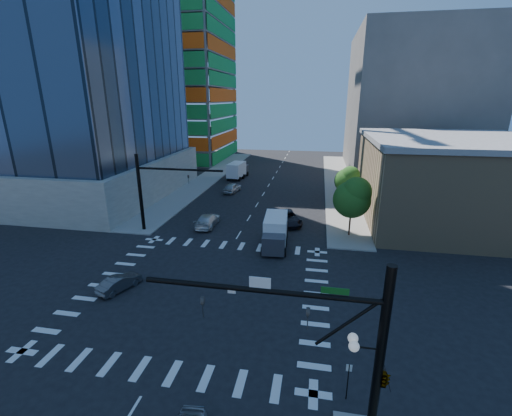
# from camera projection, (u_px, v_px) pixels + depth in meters

# --- Properties ---
(ground) EXTENTS (160.00, 160.00, 0.00)m
(ground) POSITION_uv_depth(u_px,v_px,m) (206.00, 290.00, 28.25)
(ground) COLOR black
(ground) RESTS_ON ground
(road_markings) EXTENTS (20.00, 20.00, 0.01)m
(road_markings) POSITION_uv_depth(u_px,v_px,m) (206.00, 289.00, 28.25)
(road_markings) COLOR silver
(road_markings) RESTS_ON ground
(sidewalk_ne) EXTENTS (5.00, 60.00, 0.15)m
(sidewalk_ne) POSITION_uv_depth(u_px,v_px,m) (338.00, 183.00, 63.55)
(sidewalk_ne) COLOR gray
(sidewalk_ne) RESTS_ON ground
(sidewalk_nw) EXTENTS (5.00, 60.00, 0.15)m
(sidewalk_nw) POSITION_uv_depth(u_px,v_px,m) (209.00, 177.00, 67.82)
(sidewalk_nw) COLOR gray
(sidewalk_nw) RESTS_ON ground
(construction_building) EXTENTS (25.16, 34.50, 70.60)m
(construction_building) POSITION_uv_depth(u_px,v_px,m) (174.00, 57.00, 83.38)
(construction_building) COLOR slate
(construction_building) RESTS_ON ground
(commercial_building) EXTENTS (20.50, 22.50, 10.60)m
(commercial_building) POSITION_uv_depth(u_px,v_px,m) (450.00, 180.00, 42.95)
(commercial_building) COLOR #A0845D
(commercial_building) RESTS_ON ground
(bg_building_ne) EXTENTS (24.00, 30.00, 28.00)m
(bg_building_ne) POSITION_uv_depth(u_px,v_px,m) (411.00, 104.00, 70.85)
(bg_building_ne) COLOR #5F5A56
(bg_building_ne) RESTS_ON ground
(signal_mast_se) EXTENTS (10.51, 2.48, 9.00)m
(signal_mast_se) POSITION_uv_depth(u_px,v_px,m) (357.00, 354.00, 14.14)
(signal_mast_se) COLOR black
(signal_mast_se) RESTS_ON sidewalk_se
(signal_mast_nw) EXTENTS (10.20, 0.40, 9.00)m
(signal_mast_nw) POSITION_uv_depth(u_px,v_px,m) (152.00, 186.00, 39.05)
(signal_mast_nw) COLOR black
(signal_mast_nw) RESTS_ON sidewalk_nw
(tree_south) EXTENTS (4.16, 4.16, 6.82)m
(tree_south) POSITION_uv_depth(u_px,v_px,m) (353.00, 197.00, 37.68)
(tree_south) COLOR #382316
(tree_south) RESTS_ON sidewalk_ne
(tree_north) EXTENTS (3.54, 3.52, 5.78)m
(tree_north) POSITION_uv_depth(u_px,v_px,m) (348.00, 179.00, 49.08)
(tree_north) COLOR #382316
(tree_north) RESTS_ON sidewalk_ne
(no_parking_sign) EXTENTS (0.30, 0.06, 2.20)m
(no_parking_sign) POSITION_uv_depth(u_px,v_px,m) (348.00, 378.00, 17.57)
(no_parking_sign) COLOR black
(no_parking_sign) RESTS_ON ground
(car_nb_far) EXTENTS (4.55, 6.22, 1.57)m
(car_nb_far) POSITION_uv_depth(u_px,v_px,m) (287.00, 218.00, 42.90)
(car_nb_far) COLOR black
(car_nb_far) RESTS_ON ground
(car_sb_near) EXTENTS (2.21, 5.26, 1.52)m
(car_sb_near) POSITION_uv_depth(u_px,v_px,m) (208.00, 220.00, 42.08)
(car_sb_near) COLOR silver
(car_sb_near) RESTS_ON ground
(car_sb_mid) EXTENTS (2.48, 4.87, 1.59)m
(car_sb_mid) POSITION_uv_depth(u_px,v_px,m) (232.00, 188.00, 57.25)
(car_sb_mid) COLOR #B6BBBF
(car_sb_mid) RESTS_ON ground
(car_sb_cross) EXTENTS (2.60, 3.98, 1.24)m
(car_sb_cross) POSITION_uv_depth(u_px,v_px,m) (119.00, 283.00, 28.09)
(car_sb_cross) COLOR #434447
(car_sb_cross) RESTS_ON ground
(box_truck_near) EXTENTS (2.88, 6.06, 3.11)m
(box_truck_near) POSITION_uv_depth(u_px,v_px,m) (275.00, 235.00, 36.02)
(box_truck_near) COLOR black
(box_truck_near) RESTS_ON ground
(box_truck_far) EXTENTS (3.22, 6.33, 3.19)m
(box_truck_far) POSITION_uv_depth(u_px,v_px,m) (238.00, 171.00, 67.18)
(box_truck_far) COLOR black
(box_truck_far) RESTS_ON ground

